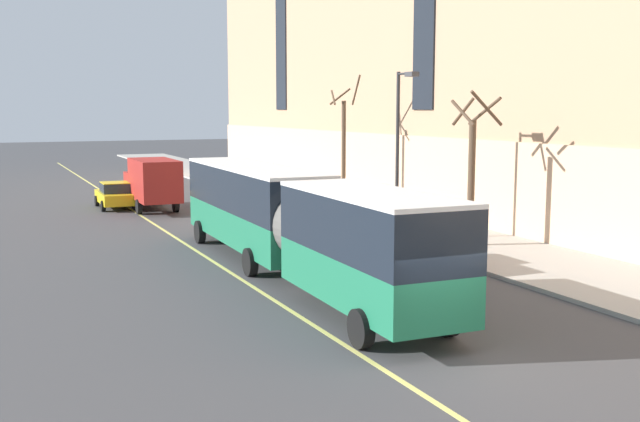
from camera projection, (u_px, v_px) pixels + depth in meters
name	position (u px, v px, depth m)	size (l,w,h in m)	color
ground_plane	(439.00, 361.00, 17.54)	(260.00, 260.00, 0.00)	#424244
sidewalk	(637.00, 289.00, 24.21)	(5.94, 160.00, 0.15)	#ADA89E
city_bus	(291.00, 218.00, 25.98)	(3.22, 19.41, 3.65)	#1E704C
parked_car_darkgray_0	(251.00, 193.00, 45.90)	(1.93, 4.22, 1.56)	#4C4C51
parked_car_navy_1	(339.00, 220.00, 34.65)	(1.92, 4.81, 1.56)	navy
parked_car_red_3	(421.00, 244.00, 28.26)	(1.98, 4.55, 1.56)	#B21E19
box_truck	(152.00, 181.00, 43.38)	(2.39, 6.68, 3.02)	maroon
taxi_cab	(115.00, 195.00, 44.60)	(2.07, 4.35, 1.56)	yellow
street_tree_far_uptown	(472.00, 168.00, 31.21)	(1.85, 1.98, 6.47)	brown
street_tree_far_downtown	(344.00, 147.00, 42.01)	(1.70, 1.67, 7.59)	brown
street_lamp	(400.00, 138.00, 32.58)	(0.36, 1.48, 7.32)	#2D2D30
fire_hydrant	(295.00, 202.00, 43.62)	(0.42, 0.24, 0.72)	red
lane_centerline	(327.00, 334.00, 19.62)	(0.16, 140.00, 0.01)	#E0D66B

